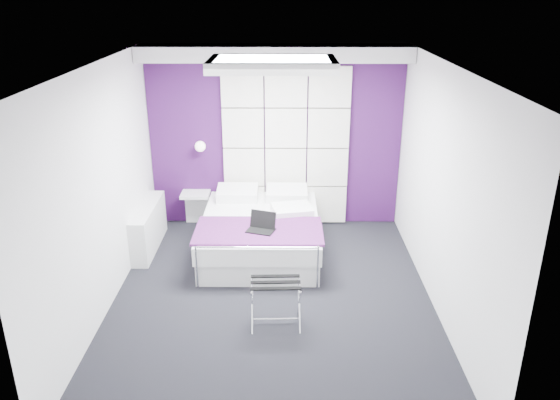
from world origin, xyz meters
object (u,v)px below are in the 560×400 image
Objects in this scene: wall_lamp at (201,146)px; bed at (261,232)px; laptop at (261,226)px; radiator at (149,227)px; luggage_rack at (276,303)px; nightstand at (195,194)px.

wall_lamp is 1.55m from bed.
wall_lamp is 0.08× the size of bed.
bed is at bearing 111.68° from laptop.
bed is at bearing -4.00° from radiator.
radiator is 1.51m from bed.
radiator is at bearing 132.23° from luggage_rack.
bed is 0.55m from laptop.
nightstand is 0.80× the size of luggage_rack.
bed reaches higher than radiator.
bed is 1.68m from luggage_rack.
bed is (1.51, -0.11, -0.02)m from radiator.
laptop is (1.53, -0.57, 0.29)m from radiator.
radiator is 3.70× the size of laptop.
luggage_rack is at bearing -66.59° from wall_lamp.
laptop reaches higher than bed.
nightstand reaches higher than luggage_rack.
bed is (0.87, -0.87, -0.94)m from wall_lamp.
luggage_rack is (0.23, -1.67, -0.03)m from bed.
laptop reaches higher than radiator.
wall_lamp is 1.35m from radiator.
laptop is at bearing -52.00° from nightstand.
wall_lamp is 0.46× the size of laptop.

